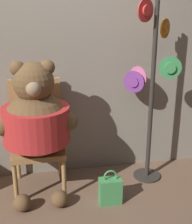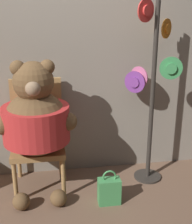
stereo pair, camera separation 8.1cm
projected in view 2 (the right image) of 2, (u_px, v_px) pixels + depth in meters
The scene contains 6 objects.
ground_plane at pixel (49, 212), 2.72m from camera, with size 14.00×14.00×0.00m, color brown.
wall_back at pixel (41, 58), 3.03m from camera, with size 8.00×0.10×2.44m.
chair at pixel (38, 133), 3.02m from camera, with size 0.49×0.50×1.04m.
teddy_bear at pixel (36, 120), 2.78m from camera, with size 0.73×0.65×1.27m.
hat_display_rack at pixel (151, 91), 2.98m from camera, with size 0.48×0.38×1.80m.
handbag_on_ground at pixel (109, 191), 2.81m from camera, with size 0.20×0.12×0.33m.
Camera 2 is at (0.05, -2.32, 1.73)m, focal length 50.00 mm.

